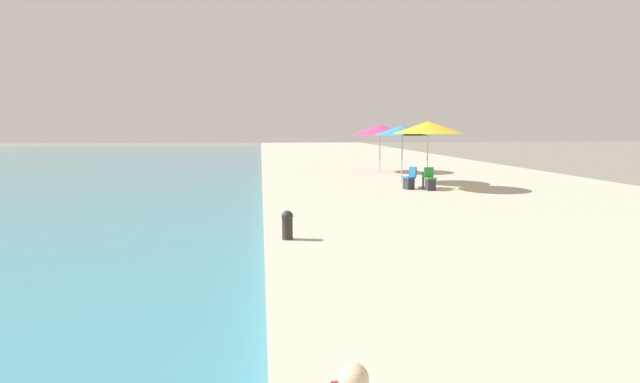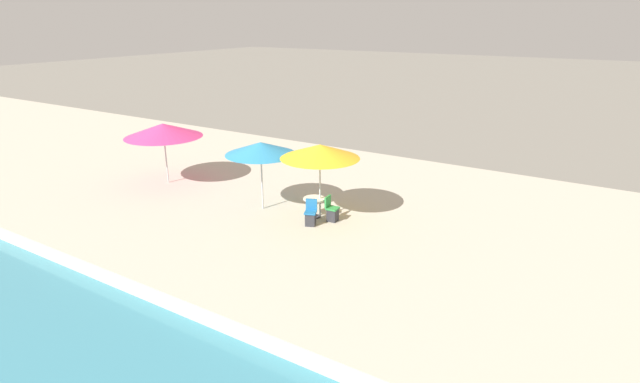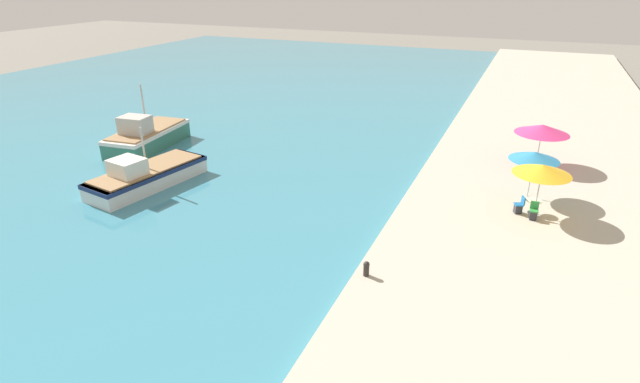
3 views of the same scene
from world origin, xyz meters
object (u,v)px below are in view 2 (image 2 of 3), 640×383
object	(u,v)px
cafe_umbrella_white	(261,148)
cafe_umbrella_striped	(163,130)
cafe_table	(314,203)
cafe_chair_right	(332,212)
cafe_umbrella_pink	(320,151)
cafe_chair_left	(311,216)

from	to	relation	value
cafe_umbrella_white	cafe_umbrella_striped	world-z (taller)	cafe_umbrella_striped
cafe_umbrella_striped	cafe_table	world-z (taller)	cafe_umbrella_striped
cafe_chair_right	cafe_table	bearing A→B (deg)	-90.00
cafe_umbrella_pink	cafe_chair_left	distance (m)	2.29
cafe_table	cafe_chair_right	xyz separation A→B (m)	(0.05, -0.72, -0.21)
cafe_umbrella_white	cafe_umbrella_striped	size ratio (longest dim) A/B	0.80
cafe_umbrella_pink	cafe_table	world-z (taller)	cafe_umbrella_pink
cafe_umbrella_white	cafe_chair_left	bearing A→B (deg)	-98.62
cafe_table	cafe_chair_left	size ratio (longest dim) A/B	0.88
cafe_umbrella_striped	cafe_chair_left	distance (m)	8.22
cafe_umbrella_pink	cafe_umbrella_white	world-z (taller)	cafe_umbrella_pink
cafe_umbrella_white	cafe_umbrella_striped	distance (m)	5.54
cafe_umbrella_pink	cafe_chair_left	size ratio (longest dim) A/B	3.10
cafe_chair_left	cafe_umbrella_pink	bearing A→B (deg)	-105.90
cafe_chair_left	cafe_umbrella_striped	bearing A→B (deg)	-27.44
cafe_umbrella_white	cafe_chair_left	distance (m)	3.18
cafe_umbrella_white	cafe_chair_right	distance (m)	3.52
cafe_umbrella_white	cafe_table	xyz separation A→B (m)	(0.30, -2.13, -1.83)
cafe_umbrella_pink	cafe_chair_right	bearing A→B (deg)	-94.65
cafe_umbrella_pink	cafe_chair_left	xyz separation A→B (m)	(-0.76, -0.09, -2.16)
cafe_umbrella_pink	cafe_chair_right	size ratio (longest dim) A/B	3.10
cafe_umbrella_white	cafe_chair_left	size ratio (longest dim) A/B	2.90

